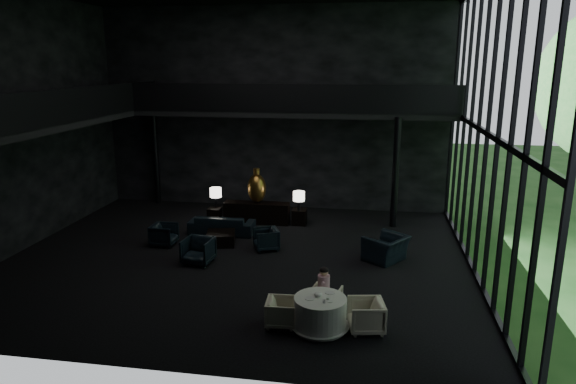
# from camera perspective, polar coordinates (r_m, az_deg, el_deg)

# --- Properties ---
(floor) EXTENTS (14.00, 12.00, 0.02)m
(floor) POSITION_cam_1_polar(r_m,az_deg,el_deg) (15.95, -5.55, -7.34)
(floor) COLOR black
(floor) RESTS_ON ground
(wall_back) EXTENTS (14.00, 0.04, 8.00)m
(wall_back) POSITION_cam_1_polar(r_m,az_deg,el_deg) (20.77, -1.59, 9.13)
(wall_back) COLOR black
(wall_back) RESTS_ON ground
(wall_front) EXTENTS (14.00, 0.04, 8.00)m
(wall_front) POSITION_cam_1_polar(r_m,az_deg,el_deg) (9.36, -15.44, 2.33)
(wall_front) COLOR black
(wall_front) RESTS_ON ground
(wall_left) EXTENTS (0.04, 12.00, 8.00)m
(wall_left) POSITION_cam_1_polar(r_m,az_deg,el_deg) (18.08, -28.04, 6.72)
(wall_left) COLOR black
(wall_left) RESTS_ON ground
(curtain_wall) EXTENTS (0.20, 12.00, 8.00)m
(curtain_wall) POSITION_cam_1_polar(r_m,az_deg,el_deg) (14.76, 21.29, 6.08)
(curtain_wall) COLOR black
(curtain_wall) RESTS_ON ground
(mezzanine_left) EXTENTS (2.00, 12.00, 0.25)m
(mezzanine_left) POSITION_cam_1_polar(r_m,az_deg,el_deg) (17.49, -25.41, 6.81)
(mezzanine_left) COLOR black
(mezzanine_left) RESTS_ON wall_left
(mezzanine_back) EXTENTS (12.00, 2.00, 0.25)m
(mezzanine_back) POSITION_cam_1_polar(r_m,az_deg,el_deg) (19.62, 0.76, 8.83)
(mezzanine_back) COLOR black
(mezzanine_back) RESTS_ON wall_back
(railing_left) EXTENTS (0.06, 12.00, 1.00)m
(railing_left) POSITION_cam_1_polar(r_m,az_deg,el_deg) (16.90, -22.79, 8.91)
(railing_left) COLOR black
(railing_left) RESTS_ON mezzanine_left
(railing_back) EXTENTS (12.00, 0.06, 1.00)m
(railing_back) POSITION_cam_1_polar(r_m,az_deg,el_deg) (18.59, 0.31, 10.39)
(railing_back) COLOR black
(railing_back) RESTS_ON mezzanine_back
(column_nw) EXTENTS (0.24, 0.24, 4.00)m
(column_nw) POSITION_cam_1_polar(r_m,az_deg,el_deg) (22.24, -14.49, 3.82)
(column_nw) COLOR black
(column_nw) RESTS_ON floor
(column_ne) EXTENTS (0.24, 0.24, 4.00)m
(column_ne) POSITION_cam_1_polar(r_m,az_deg,el_deg) (18.74, 11.86, 2.09)
(column_ne) COLOR black
(column_ne) RESTS_ON floor
(console) EXTENTS (2.45, 0.56, 0.78)m
(console) POSITION_cam_1_polar(r_m,az_deg,el_deg) (19.20, -3.49, -2.31)
(console) COLOR black
(console) RESTS_ON floor
(bronze_urn) EXTENTS (0.69, 0.69, 1.28)m
(bronze_urn) POSITION_cam_1_polar(r_m,az_deg,el_deg) (19.02, -3.49, 0.46)
(bronze_urn) COLOR olive
(bronze_urn) RESTS_ON console
(side_table_left) EXTENTS (0.47, 0.47, 0.52)m
(side_table_left) POSITION_cam_1_polar(r_m,az_deg,el_deg) (19.54, -8.14, -2.53)
(side_table_left) COLOR black
(side_table_left) RESTS_ON floor
(table_lamp_left) EXTENTS (0.44, 0.44, 0.73)m
(table_lamp_left) POSITION_cam_1_polar(r_m,az_deg,el_deg) (19.52, -8.04, -0.14)
(table_lamp_left) COLOR black
(table_lamp_left) RESTS_ON side_table_left
(side_table_right) EXTENTS (0.52, 0.52, 0.58)m
(side_table_right) POSITION_cam_1_polar(r_m,az_deg,el_deg) (19.02, 1.28, -2.77)
(side_table_right) COLOR black
(side_table_right) RESTS_ON floor
(table_lamp_right) EXTENTS (0.43, 0.43, 0.72)m
(table_lamp_right) POSITION_cam_1_polar(r_m,az_deg,el_deg) (18.64, 1.22, -0.56)
(table_lamp_right) COLOR black
(table_lamp_right) RESTS_ON side_table_right
(sofa) EXTENTS (2.46, 0.74, 0.96)m
(sofa) POSITION_cam_1_polar(r_m,az_deg,el_deg) (18.10, -7.36, -3.13)
(sofa) COLOR black
(sofa) RESTS_ON floor
(lounge_armchair_west) EXTENTS (0.72, 0.77, 0.78)m
(lounge_armchair_west) POSITION_cam_1_polar(r_m,az_deg,el_deg) (17.35, -13.62, -4.50)
(lounge_armchair_west) COLOR black
(lounge_armchair_west) RESTS_ON floor
(lounge_armchair_east) EXTENTS (0.91, 0.94, 0.75)m
(lounge_armchair_east) POSITION_cam_1_polar(r_m,az_deg,el_deg) (16.49, -2.45, -5.16)
(lounge_armchair_east) COLOR black
(lounge_armchair_east) RESTS_ON floor
(lounge_armchair_south) EXTENTS (1.00, 0.95, 0.94)m
(lounge_armchair_south) POSITION_cam_1_polar(r_m,az_deg,el_deg) (15.58, -9.97, -6.17)
(lounge_armchair_south) COLOR black
(lounge_armchair_south) RESTS_ON floor
(window_armchair) EXTENTS (1.47, 1.57, 1.15)m
(window_armchair) POSITION_cam_1_polar(r_m,az_deg,el_deg) (15.80, 10.85, -5.53)
(window_armchair) COLOR black
(window_armchair) RESTS_ON floor
(coffee_table) EXTENTS (1.09, 1.09, 0.40)m
(coffee_table) POSITION_cam_1_polar(r_m,az_deg,el_deg) (17.15, -7.47, -5.11)
(coffee_table) COLOR black
(coffee_table) RESTS_ON floor
(dining_table) EXTENTS (1.34, 1.34, 0.75)m
(dining_table) POSITION_cam_1_polar(r_m,az_deg,el_deg) (11.87, 3.58, -13.50)
(dining_table) COLOR white
(dining_table) RESTS_ON floor
(dining_chair_north) EXTENTS (0.71, 0.68, 0.62)m
(dining_chair_north) POSITION_cam_1_polar(r_m,az_deg,el_deg) (12.59, 4.22, -11.88)
(dining_chair_north) COLOR beige
(dining_chair_north) RESTS_ON floor
(dining_chair_east) EXTENTS (0.84, 0.88, 0.79)m
(dining_chair_east) POSITION_cam_1_polar(r_m,az_deg,el_deg) (11.88, 8.67, -13.27)
(dining_chair_east) COLOR #BCAF8E
(dining_chair_east) RESTS_ON floor
(dining_chair_west) EXTENTS (0.60, 0.64, 0.63)m
(dining_chair_west) POSITION_cam_1_polar(r_m,az_deg,el_deg) (11.99, -0.72, -13.24)
(dining_chair_west) COLOR #C9B893
(dining_chair_west) RESTS_ON floor
(child) EXTENTS (0.29, 0.29, 0.63)m
(child) POSITION_cam_1_polar(r_m,az_deg,el_deg) (12.58, 4.00, -9.67)
(child) COLOR #D08EA7
(child) RESTS_ON dining_chair_north
(plate_a) EXTENTS (0.28, 0.28, 0.01)m
(plate_a) POSITION_cam_1_polar(r_m,az_deg,el_deg) (11.63, 2.45, -11.74)
(plate_a) COLOR white
(plate_a) RESTS_ON dining_table
(plate_b) EXTENTS (0.24, 0.24, 0.01)m
(plate_b) POSITION_cam_1_polar(r_m,az_deg,el_deg) (11.93, 4.68, -11.08)
(plate_b) COLOR white
(plate_b) RESTS_ON dining_table
(saucer) EXTENTS (0.14, 0.14, 0.01)m
(saucer) POSITION_cam_1_polar(r_m,az_deg,el_deg) (11.54, 4.66, -12.01)
(saucer) COLOR white
(saucer) RESTS_ON dining_table
(coffee_cup) EXTENTS (0.08, 0.08, 0.05)m
(coffee_cup) POSITION_cam_1_polar(r_m,az_deg,el_deg) (11.60, 4.48, -11.67)
(coffee_cup) COLOR white
(coffee_cup) RESTS_ON saucer
(cereal_bowl) EXTENTS (0.18, 0.18, 0.09)m
(cereal_bowl) POSITION_cam_1_polar(r_m,az_deg,el_deg) (11.74, 3.35, -11.28)
(cereal_bowl) COLOR white
(cereal_bowl) RESTS_ON dining_table
(cream_pot) EXTENTS (0.07, 0.07, 0.07)m
(cream_pot) POSITION_cam_1_polar(r_m,az_deg,el_deg) (11.45, 4.01, -12.04)
(cream_pot) COLOR #99999E
(cream_pot) RESTS_ON dining_table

